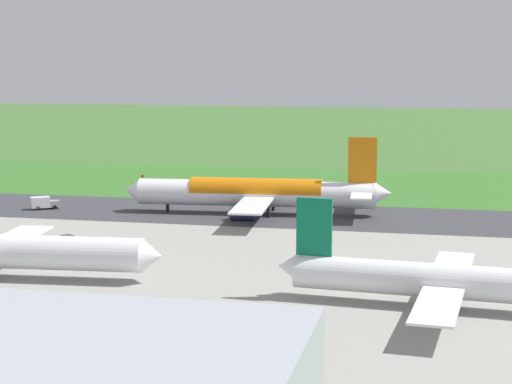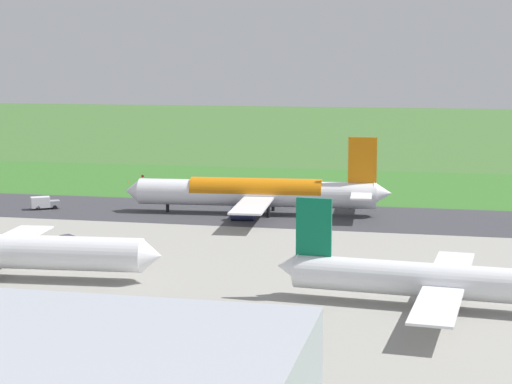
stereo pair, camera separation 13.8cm
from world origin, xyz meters
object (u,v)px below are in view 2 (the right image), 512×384
(service_car_followme, at_px, (67,240))
(traffic_cone_orange, at_px, (128,181))
(service_truck_baggage, at_px, (44,203))
(airliner_main, at_px, (258,193))
(no_stopping_sign, at_px, (143,179))
(airliner_parked_near, at_px, (450,281))

(service_car_followme, xyz_separation_m, traffic_cone_orange, (16.61, -73.60, -0.57))
(service_car_followme, bearing_deg, service_truck_baggage, -58.45)
(airliner_main, relative_size, service_truck_baggage, 8.88)
(airliner_main, height_order, traffic_cone_orange, airliner_main)
(no_stopping_sign, bearing_deg, traffic_cone_orange, -21.68)
(no_stopping_sign, relative_size, traffic_cone_orange, 4.14)
(airliner_parked_near, distance_m, service_truck_baggage, 100.51)
(airliner_main, height_order, no_stopping_sign, airliner_main)
(airliner_main, xyz_separation_m, service_truck_baggage, (44.64, 3.93, -2.95))
(no_stopping_sign, bearing_deg, service_truck_baggage, 79.60)
(airliner_parked_near, bearing_deg, service_truck_baggage, -34.93)
(airliner_main, relative_size, traffic_cone_orange, 98.45)
(airliner_main, height_order, airliner_parked_near, airliner_main)
(service_truck_baggage, distance_m, no_stopping_sign, 40.72)
(airliner_main, xyz_separation_m, traffic_cone_orange, (41.74, -37.90, -4.08))
(service_car_followme, relative_size, no_stopping_sign, 1.94)
(airliner_main, xyz_separation_m, service_car_followme, (25.13, 35.70, -3.51))
(airliner_main, distance_m, service_truck_baggage, 44.91)
(no_stopping_sign, xyz_separation_m, traffic_cone_orange, (4.45, -1.77, -1.09))
(traffic_cone_orange, bearing_deg, airliner_parked_near, 128.66)
(airliner_main, relative_size, no_stopping_sign, 23.79)
(airliner_main, relative_size, service_car_followme, 12.26)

